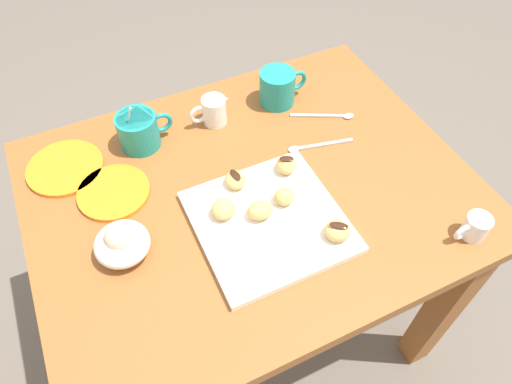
{
  "coord_description": "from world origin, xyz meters",
  "views": [
    {
      "loc": [
        -0.28,
        -0.61,
        1.53
      ],
      "look_at": [
        -0.0,
        -0.03,
        0.74
      ],
      "focal_mm": 32.72,
      "sensor_mm": 36.0,
      "label": 1
    }
  ],
  "objects_px": {
    "beignet_5": "(223,209)",
    "dining_table": "(252,222)",
    "beignet_2": "(260,210)",
    "pastry_plate_square": "(269,221)",
    "coffee_mug_teal_left": "(139,130)",
    "coffee_mug_teal_right": "(278,86)",
    "beignet_3": "(284,196)",
    "ice_cream_bowl": "(122,243)",
    "beignet_0": "(338,231)",
    "beignet_1": "(236,180)",
    "saucer_orange_right": "(65,168)",
    "beignet_4": "(285,164)",
    "cream_pitcher_white": "(213,110)",
    "chocolate_sauce_pitcher": "(476,226)",
    "saucer_orange_left": "(114,192)"
  },
  "relations": [
    {
      "from": "coffee_mug_teal_left",
      "to": "ice_cream_bowl",
      "type": "height_order",
      "value": "coffee_mug_teal_left"
    },
    {
      "from": "coffee_mug_teal_right",
      "to": "cream_pitcher_white",
      "type": "distance_m",
      "value": 0.18
    },
    {
      "from": "beignet_5",
      "to": "dining_table",
      "type": "bearing_deg",
      "value": 31.42
    },
    {
      "from": "saucer_orange_right",
      "to": "cream_pitcher_white",
      "type": "bearing_deg",
      "value": 0.13
    },
    {
      "from": "beignet_1",
      "to": "beignet_2",
      "type": "bearing_deg",
      "value": -83.53
    },
    {
      "from": "beignet_4",
      "to": "cream_pitcher_white",
      "type": "bearing_deg",
      "value": 109.16
    },
    {
      "from": "coffee_mug_teal_right",
      "to": "beignet_2",
      "type": "relative_size",
      "value": 2.37
    },
    {
      "from": "cream_pitcher_white",
      "to": "beignet_3",
      "type": "distance_m",
      "value": 0.32
    },
    {
      "from": "beignet_0",
      "to": "chocolate_sauce_pitcher",
      "type": "bearing_deg",
      "value": -22.63
    },
    {
      "from": "beignet_2",
      "to": "beignet_5",
      "type": "distance_m",
      "value": 0.08
    },
    {
      "from": "cream_pitcher_white",
      "to": "ice_cream_bowl",
      "type": "distance_m",
      "value": 0.42
    },
    {
      "from": "saucer_orange_left",
      "to": "beignet_4",
      "type": "xyz_separation_m",
      "value": [
        0.37,
        -0.11,
        0.03
      ]
    },
    {
      "from": "beignet_0",
      "to": "beignet_1",
      "type": "bearing_deg",
      "value": 121.6
    },
    {
      "from": "coffee_mug_teal_right",
      "to": "beignet_5",
      "type": "height_order",
      "value": "coffee_mug_teal_right"
    },
    {
      "from": "pastry_plate_square",
      "to": "coffee_mug_teal_left",
      "type": "relative_size",
      "value": 2.25
    },
    {
      "from": "beignet_0",
      "to": "beignet_1",
      "type": "height_order",
      "value": "beignet_0"
    },
    {
      "from": "coffee_mug_teal_left",
      "to": "beignet_1",
      "type": "relative_size",
      "value": 2.63
    },
    {
      "from": "coffee_mug_teal_left",
      "to": "beignet_0",
      "type": "relative_size",
      "value": 2.49
    },
    {
      "from": "pastry_plate_square",
      "to": "beignet_1",
      "type": "distance_m",
      "value": 0.12
    },
    {
      "from": "saucer_orange_left",
      "to": "saucer_orange_right",
      "type": "xyz_separation_m",
      "value": [
        -0.08,
        0.12,
        0.0
      ]
    },
    {
      "from": "chocolate_sauce_pitcher",
      "to": "beignet_3",
      "type": "bearing_deg",
      "value": 143.81
    },
    {
      "from": "ice_cream_bowl",
      "to": "beignet_5",
      "type": "xyz_separation_m",
      "value": [
        0.21,
        -0.01,
        -0.0
      ]
    },
    {
      "from": "beignet_0",
      "to": "beignet_5",
      "type": "xyz_separation_m",
      "value": [
        -0.19,
        0.15,
        0.0
      ]
    },
    {
      "from": "beignet_4",
      "to": "beignet_5",
      "type": "relative_size",
      "value": 0.95
    },
    {
      "from": "beignet_2",
      "to": "dining_table",
      "type": "bearing_deg",
      "value": 76.38
    },
    {
      "from": "ice_cream_bowl",
      "to": "coffee_mug_teal_right",
      "type": "bearing_deg",
      "value": 30.09
    },
    {
      "from": "pastry_plate_square",
      "to": "beignet_5",
      "type": "bearing_deg",
      "value": 147.23
    },
    {
      "from": "saucer_orange_right",
      "to": "beignet_3",
      "type": "bearing_deg",
      "value": -37.46
    },
    {
      "from": "dining_table",
      "to": "beignet_0",
      "type": "relative_size",
      "value": 18.23
    },
    {
      "from": "ice_cream_bowl",
      "to": "beignet_3",
      "type": "bearing_deg",
      "value": -5.52
    },
    {
      "from": "cream_pitcher_white",
      "to": "beignet_4",
      "type": "bearing_deg",
      "value": -70.84
    },
    {
      "from": "saucer_orange_left",
      "to": "beignet_2",
      "type": "distance_m",
      "value": 0.33
    },
    {
      "from": "pastry_plate_square",
      "to": "beignet_1",
      "type": "relative_size",
      "value": 5.9
    },
    {
      "from": "cream_pitcher_white",
      "to": "beignet_3",
      "type": "relative_size",
      "value": 2.41
    },
    {
      "from": "coffee_mug_teal_right",
      "to": "beignet_3",
      "type": "xyz_separation_m",
      "value": [
        -0.15,
        -0.32,
        -0.01
      ]
    },
    {
      "from": "pastry_plate_square",
      "to": "chocolate_sauce_pitcher",
      "type": "height_order",
      "value": "chocolate_sauce_pitcher"
    },
    {
      "from": "cream_pitcher_white",
      "to": "saucer_orange_left",
      "type": "relative_size",
      "value": 0.65
    },
    {
      "from": "beignet_1",
      "to": "cream_pitcher_white",
      "type": "bearing_deg",
      "value": 80.09
    },
    {
      "from": "pastry_plate_square",
      "to": "beignet_1",
      "type": "height_order",
      "value": "beignet_1"
    },
    {
      "from": "beignet_3",
      "to": "beignet_4",
      "type": "relative_size",
      "value": 0.86
    },
    {
      "from": "chocolate_sauce_pitcher",
      "to": "beignet_5",
      "type": "height_order",
      "value": "chocolate_sauce_pitcher"
    },
    {
      "from": "beignet_3",
      "to": "beignet_5",
      "type": "distance_m",
      "value": 0.13
    },
    {
      "from": "beignet_3",
      "to": "beignet_4",
      "type": "xyz_separation_m",
      "value": [
        0.05,
        0.08,
        0.0
      ]
    },
    {
      "from": "pastry_plate_square",
      "to": "cream_pitcher_white",
      "type": "distance_m",
      "value": 0.34
    },
    {
      "from": "beignet_0",
      "to": "beignet_2",
      "type": "relative_size",
      "value": 0.97
    },
    {
      "from": "beignet_5",
      "to": "saucer_orange_left",
      "type": "bearing_deg",
      "value": 139.11
    },
    {
      "from": "coffee_mug_teal_right",
      "to": "beignet_0",
      "type": "relative_size",
      "value": 2.44
    },
    {
      "from": "pastry_plate_square",
      "to": "ice_cream_bowl",
      "type": "relative_size",
      "value": 2.7
    },
    {
      "from": "saucer_orange_right",
      "to": "beignet_0",
      "type": "bearing_deg",
      "value": -43.2
    },
    {
      "from": "beignet_2",
      "to": "pastry_plate_square",
      "type": "bearing_deg",
      "value": -50.74
    }
  ]
}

